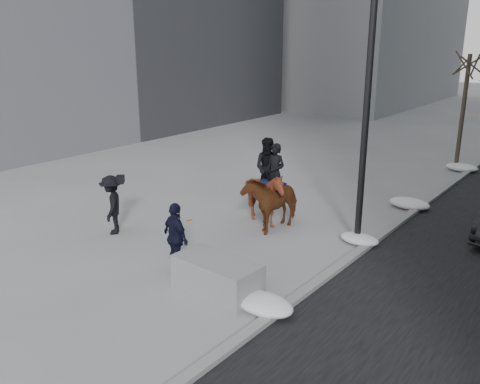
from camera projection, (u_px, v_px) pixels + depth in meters
The scene contains 10 objects.
ground at pixel (212, 256), 13.47m from camera, with size 120.00×120.00×0.00m, color gray.
curb at pixel (445, 189), 19.23m from camera, with size 0.25×90.00×0.12m, color gray.
planter at pixel (217, 276), 11.46m from camera, with size 2.01×1.01×0.80m, color gray.
tree_near at pixel (463, 107), 21.46m from camera, with size 1.20×1.20×5.45m, color #34251F, non-canonical shape.
mounted_left at pixel (272, 197), 15.28m from camera, with size 0.97×2.02×2.57m.
mounted_right at pixel (266, 191), 15.44m from camera, with size 1.95×2.04×2.71m.
feeder at pixel (176, 237), 12.44m from camera, with size 1.11×0.99×1.75m.
camera_crew at pixel (112, 205), 14.82m from camera, with size 1.25×1.27×1.75m.
lamppost at pixel (372, 61), 13.00m from camera, with size 0.25×1.30×9.09m.
snow_piles at pixel (393, 215), 16.11m from camera, with size 1.37×15.67×0.35m.
Camera 1 is at (8.17, -9.31, 5.60)m, focal length 38.00 mm.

